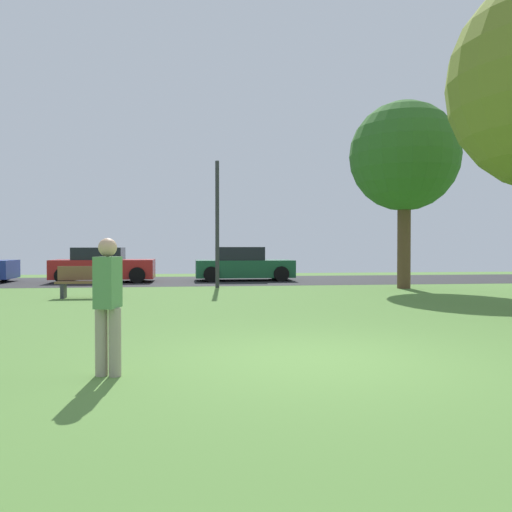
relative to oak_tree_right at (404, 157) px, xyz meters
name	(u,v)px	position (x,y,z in m)	size (l,w,h in m)	color
ground_plane	(314,359)	(-5.88, -11.01, -4.57)	(44.00, 44.00, 0.00)	#547F38
road_strip	(226,281)	(-5.88, 4.99, -4.57)	(44.00, 6.40, 0.01)	#28282B
oak_tree_right	(404,157)	(0.00, 0.00, 0.00)	(3.80, 3.80, 6.51)	brown
person_catcher	(108,301)	(-8.40, -11.57, -3.72)	(0.30, 0.37, 1.56)	gray
parked_car_red	(103,266)	(-10.95, 4.77, -3.92)	(4.07, 2.11, 1.42)	#B21E1E
parked_car_green	(243,265)	(-5.12, 5.00, -3.92)	(4.15, 2.11, 1.44)	#195633
park_bench	(86,282)	(-10.38, -2.09, -4.11)	(1.60, 0.45, 0.90)	brown
street_lamp_post	(217,224)	(-6.45, 1.19, -2.32)	(0.14, 0.14, 4.50)	#2D2D33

